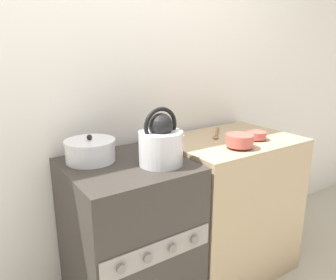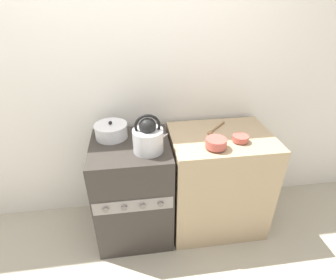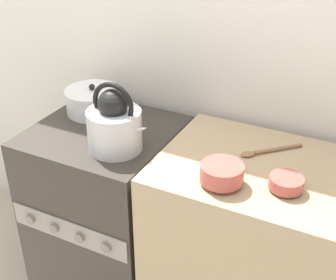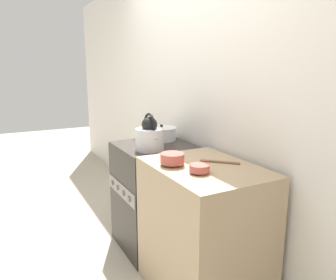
% 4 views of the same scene
% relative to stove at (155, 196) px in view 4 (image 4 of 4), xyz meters
% --- Properties ---
extents(ground_plane, '(12.00, 12.00, 0.00)m').
position_rel_stove_xyz_m(ground_plane, '(0.00, -0.30, -0.45)').
color(ground_plane, '#B2A893').
extents(wall_back, '(7.00, 0.06, 2.50)m').
position_rel_stove_xyz_m(wall_back, '(0.00, 0.38, 0.80)').
color(wall_back, silver).
rests_on(wall_back, ground_plane).
extents(stove, '(0.61, 0.62, 0.90)m').
position_rel_stove_xyz_m(stove, '(0.00, 0.00, 0.00)').
color(stove, '#332D28').
rests_on(stove, ground_plane).
extents(counter, '(0.81, 0.61, 0.92)m').
position_rel_stove_xyz_m(counter, '(0.73, 0.00, 0.01)').
color(counter, tan).
rests_on(counter, ground_plane).
extents(kettle, '(0.27, 0.22, 0.29)m').
position_rel_stove_xyz_m(kettle, '(0.14, -0.11, 0.56)').
color(kettle, silver).
rests_on(kettle, stove).
extents(cooking_pot, '(0.26, 0.26, 0.14)m').
position_rel_stove_xyz_m(cooking_pot, '(-0.14, 0.13, 0.51)').
color(cooking_pot, silver).
rests_on(cooking_pot, stove).
extents(enamel_bowl, '(0.15, 0.15, 0.08)m').
position_rel_stove_xyz_m(enamel_bowl, '(0.62, -0.17, 0.51)').
color(enamel_bowl, '#B75147').
rests_on(enamel_bowl, counter).
extents(small_ceramic_bowl, '(0.12, 0.12, 0.05)m').
position_rel_stove_xyz_m(small_ceramic_bowl, '(0.83, -0.11, 0.50)').
color(small_ceramic_bowl, '#B75147').
rests_on(small_ceramic_bowl, counter).
extents(wooden_spoon, '(0.21, 0.21, 0.02)m').
position_rel_stove_xyz_m(wooden_spoon, '(0.70, 0.11, 0.47)').
color(wooden_spoon, olive).
rests_on(wooden_spoon, counter).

